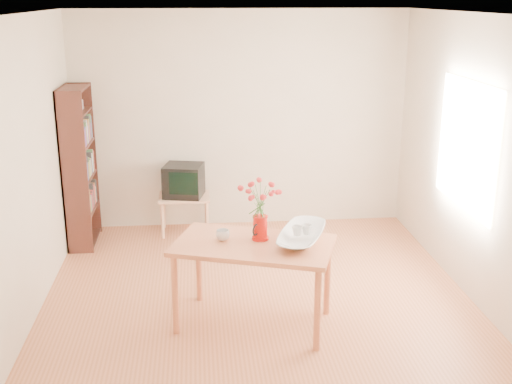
{
  "coord_description": "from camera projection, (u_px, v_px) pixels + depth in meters",
  "views": [
    {
      "loc": [
        -0.54,
        -5.35,
        2.75
      ],
      "look_at": [
        0.0,
        0.3,
        1.0
      ],
      "focal_mm": 45.0,
      "sensor_mm": 36.0,
      "label": 1
    }
  ],
  "objects": [
    {
      "name": "bowl",
      "position": [
        302.0,
        213.0,
        5.39
      ],
      "size": [
        0.67,
        0.67,
        0.48
      ],
      "primitive_type": "imported",
      "rotation": [
        0.0,
        0.0,
        -0.38
      ],
      "color": "white",
      "rests_on": "table"
    },
    {
      "name": "pitcher",
      "position": [
        260.0,
        229.0,
        5.45
      ],
      "size": [
        0.15,
        0.19,
        0.22
      ],
      "rotation": [
        0.0,
        0.0,
        -0.61
      ],
      "color": "#BB130B",
      "rests_on": "table"
    },
    {
      "name": "teacup_a",
      "position": [
        297.0,
        218.0,
        5.4
      ],
      "size": [
        0.11,
        0.11,
        0.07
      ],
      "primitive_type": "imported",
      "rotation": [
        0.0,
        0.0,
        0.8
      ],
      "color": "white",
      "rests_on": "bowl"
    },
    {
      "name": "mug",
      "position": [
        223.0,
        235.0,
        5.44
      ],
      "size": [
        0.13,
        0.13,
        0.09
      ],
      "primitive_type": "imported",
      "rotation": [
        0.0,
        0.0,
        3.28
      ],
      "color": "white",
      "rests_on": "table"
    },
    {
      "name": "flowers",
      "position": [
        260.0,
        197.0,
        5.36
      ],
      "size": [
        0.24,
        0.24,
        0.35
      ],
      "primitive_type": null,
      "color": "red",
      "rests_on": "pitcher"
    },
    {
      "name": "bookshelf",
      "position": [
        80.0,
        172.0,
        7.2
      ],
      "size": [
        0.28,
        0.7,
        1.8
      ],
      "color": "black",
      "rests_on": "ground"
    },
    {
      "name": "television",
      "position": [
        184.0,
        180.0,
        7.57
      ],
      "size": [
        0.51,
        0.49,
        0.38
      ],
      "rotation": [
        0.0,
        0.0,
        -0.22
      ],
      "color": "black",
      "rests_on": "tv_stand"
    },
    {
      "name": "teacup_b",
      "position": [
        307.0,
        217.0,
        5.43
      ],
      "size": [
        0.1,
        0.1,
        0.07
      ],
      "primitive_type": "imported",
      "rotation": [
        0.0,
        0.0,
        1.91
      ],
      "color": "white",
      "rests_on": "bowl"
    },
    {
      "name": "table",
      "position": [
        253.0,
        253.0,
        5.42
      ],
      "size": [
        1.49,
        1.14,
        0.75
      ],
      "rotation": [
        0.0,
        0.0,
        -0.33
      ],
      "color": "#C26942",
      "rests_on": "ground"
    },
    {
      "name": "room",
      "position": [
        263.0,
        169.0,
        5.57
      ],
      "size": [
        4.5,
        4.5,
        4.5
      ],
      "color": "#AC613D",
      "rests_on": "ground"
    },
    {
      "name": "tv_stand",
      "position": [
        184.0,
        202.0,
        7.64
      ],
      "size": [
        0.6,
        0.45,
        0.46
      ],
      "color": "tan",
      "rests_on": "ground"
    }
  ]
}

